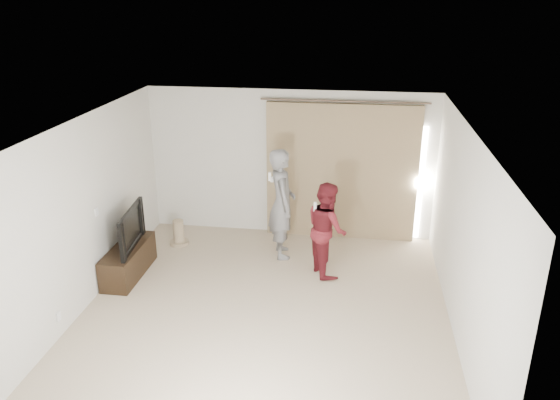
% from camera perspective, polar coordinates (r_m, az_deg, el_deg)
% --- Properties ---
extents(floor, '(5.50, 5.50, 0.00)m').
position_cam_1_polar(floor, '(7.66, -1.63, -11.74)').
color(floor, '#BCA98D').
rests_on(floor, ground).
extents(wall_back, '(5.00, 0.04, 2.60)m').
position_cam_1_polar(wall_back, '(9.59, 1.07, 3.81)').
color(wall_back, beige).
rests_on(wall_back, ground).
extents(wall_left, '(0.04, 5.50, 2.60)m').
position_cam_1_polar(wall_left, '(7.84, -20.06, -1.59)').
color(wall_left, beige).
rests_on(wall_left, ground).
extents(ceiling, '(5.00, 5.50, 0.01)m').
position_cam_1_polar(ceiling, '(6.62, -1.87, 7.51)').
color(ceiling, silver).
rests_on(ceiling, wall_back).
extents(curtain, '(2.80, 0.11, 2.46)m').
position_cam_1_polar(curtain, '(9.49, 6.51, 2.87)').
color(curtain, '#9F8461').
rests_on(curtain, ground).
extents(tv_console, '(0.43, 1.25, 0.48)m').
position_cam_1_polar(tv_console, '(8.80, -15.55, -6.14)').
color(tv_console, black).
rests_on(tv_console, ground).
extents(tv, '(0.24, 1.09, 0.62)m').
position_cam_1_polar(tv, '(8.57, -15.91, -2.86)').
color(tv, black).
rests_on(tv, tv_console).
extents(scratching_post, '(0.33, 0.33, 0.44)m').
position_cam_1_polar(scratching_post, '(9.66, -10.53, -3.57)').
color(scratching_post, tan).
rests_on(scratching_post, ground).
extents(person_man, '(0.61, 0.76, 1.83)m').
position_cam_1_polar(person_man, '(8.84, 0.20, -0.37)').
color(person_man, slate).
rests_on(person_man, ground).
extents(person_woman, '(0.81, 0.89, 1.48)m').
position_cam_1_polar(person_woman, '(8.38, 4.91, -3.00)').
color(person_woman, maroon).
rests_on(person_woman, ground).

